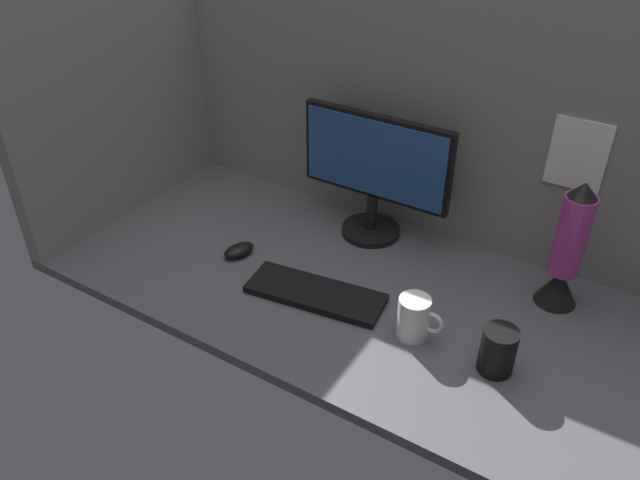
% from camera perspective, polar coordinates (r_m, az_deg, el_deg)
% --- Properties ---
extents(ground_plane, '(1.80, 0.80, 0.03)m').
position_cam_1_polar(ground_plane, '(1.73, 4.59, -4.82)').
color(ground_plane, '#515156').
extents(cubicle_wall_back, '(1.80, 0.06, 0.79)m').
position_cam_1_polar(cubicle_wall_back, '(1.82, 10.88, 11.84)').
color(cubicle_wall_back, gray).
rests_on(cubicle_wall_back, ground_plane).
extents(cubicle_wall_side, '(0.05, 0.80, 0.79)m').
position_cam_1_polar(cubicle_wall_side, '(2.02, -17.92, 13.03)').
color(cubicle_wall_side, gray).
rests_on(cubicle_wall_side, ground_plane).
extents(monitor, '(0.46, 0.18, 0.38)m').
position_cam_1_polar(monitor, '(1.84, 4.98, 6.34)').
color(monitor, black).
rests_on(monitor, ground_plane).
extents(keyboard, '(0.38, 0.18, 0.02)m').
position_cam_1_polar(keyboard, '(1.69, -0.41, -4.84)').
color(keyboard, black).
rests_on(keyboard, ground_plane).
extents(mouse, '(0.08, 0.11, 0.03)m').
position_cam_1_polar(mouse, '(1.85, -7.32, -0.92)').
color(mouse, black).
rests_on(mouse, ground_plane).
extents(mug_black_travel, '(0.08, 0.08, 0.12)m').
position_cam_1_polar(mug_black_travel, '(1.51, 15.76, -9.58)').
color(mug_black_travel, black).
rests_on(mug_black_travel, ground_plane).
extents(mug_ceramic_white, '(0.12, 0.08, 0.11)m').
position_cam_1_polar(mug_ceramic_white, '(1.56, 8.51, -6.96)').
color(mug_ceramic_white, white).
rests_on(mug_ceramic_white, ground_plane).
extents(lava_lamp, '(0.11, 0.11, 0.36)m').
position_cam_1_polar(lava_lamp, '(1.70, 21.37, -1.26)').
color(lava_lamp, black).
rests_on(lava_lamp, ground_plane).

